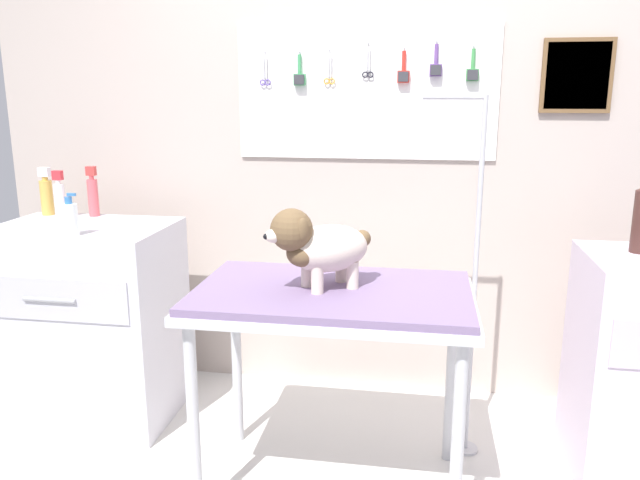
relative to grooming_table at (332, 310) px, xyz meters
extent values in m
cube|color=#B8A89E|center=(0.10, 0.94, 0.41)|extent=(4.00, 0.06, 2.30)
cube|color=white|center=(0.03, 0.90, 0.79)|extent=(1.26, 0.02, 0.64)
cylinder|color=gray|center=(-0.47, 0.89, 0.98)|extent=(0.01, 0.02, 0.01)
cube|color=silver|center=(-0.47, 0.88, 0.91)|extent=(0.01, 0.00, 0.11)
cube|color=silver|center=(-0.46, 0.88, 0.91)|extent=(0.01, 0.00, 0.11)
torus|color=#5A4697|center=(-0.48, 0.88, 0.84)|extent=(0.03, 0.01, 0.03)
torus|color=#5A4697|center=(-0.45, 0.88, 0.84)|extent=(0.03, 0.01, 0.03)
cylinder|color=gray|center=(-0.29, 0.89, 0.98)|extent=(0.01, 0.02, 0.01)
cylinder|color=#3E9458|center=(-0.29, 0.88, 0.93)|extent=(0.02, 0.02, 0.09)
cube|color=#3E9458|center=(-0.29, 0.88, 0.85)|extent=(0.06, 0.02, 0.06)
cube|color=#333338|center=(-0.29, 0.87, 0.85)|extent=(0.05, 0.01, 0.05)
cylinder|color=gray|center=(-0.15, 0.89, 0.99)|extent=(0.01, 0.02, 0.01)
cube|color=silver|center=(-0.15, 0.88, 0.92)|extent=(0.01, 0.00, 0.11)
cube|color=silver|center=(-0.14, 0.88, 0.92)|extent=(0.01, 0.00, 0.11)
torus|color=orange|center=(-0.16, 0.88, 0.84)|extent=(0.03, 0.01, 0.03)
torus|color=orange|center=(-0.13, 0.88, 0.84)|extent=(0.03, 0.01, 0.03)
cylinder|color=gray|center=(0.04, 0.89, 1.02)|extent=(0.01, 0.02, 0.01)
cube|color=silver|center=(0.03, 0.88, 0.95)|extent=(0.01, 0.00, 0.11)
cube|color=silver|center=(0.04, 0.88, 0.95)|extent=(0.01, 0.00, 0.11)
torus|color=black|center=(0.03, 0.88, 0.87)|extent=(0.03, 0.01, 0.03)
torus|color=black|center=(0.05, 0.88, 0.87)|extent=(0.03, 0.01, 0.03)
cylinder|color=gray|center=(0.21, 0.89, 0.99)|extent=(0.01, 0.02, 0.01)
cylinder|color=red|center=(0.21, 0.88, 0.94)|extent=(0.02, 0.02, 0.09)
cube|color=red|center=(0.21, 0.88, 0.86)|extent=(0.06, 0.02, 0.06)
cube|color=#333338|center=(0.21, 0.87, 0.86)|extent=(0.05, 0.01, 0.05)
cylinder|color=gray|center=(0.36, 0.89, 1.02)|extent=(0.01, 0.02, 0.01)
cylinder|color=#644288|center=(0.36, 0.88, 0.97)|extent=(0.02, 0.02, 0.09)
cube|color=#644288|center=(0.36, 0.88, 0.89)|extent=(0.06, 0.02, 0.06)
cube|color=#333338|center=(0.36, 0.87, 0.89)|extent=(0.05, 0.01, 0.05)
cylinder|color=gray|center=(0.53, 0.89, 1.00)|extent=(0.01, 0.02, 0.01)
cylinder|color=#3E8F4A|center=(0.53, 0.88, 0.94)|extent=(0.02, 0.02, 0.09)
cube|color=#3E8F4A|center=(0.53, 0.88, 0.87)|extent=(0.06, 0.02, 0.06)
cube|color=#333338|center=(0.53, 0.87, 0.87)|extent=(0.05, 0.01, 0.05)
cube|color=brown|center=(0.99, 0.90, 0.87)|extent=(0.31, 0.02, 0.33)
cube|color=#A98347|center=(0.99, 0.89, 0.87)|extent=(0.28, 0.01, 0.30)
cylinder|color=#B7B7BC|center=(-0.46, -0.27, -0.36)|extent=(0.04, 0.04, 0.76)
cylinder|color=#B7B7BC|center=(0.46, -0.27, -0.36)|extent=(0.04, 0.04, 0.76)
cylinder|color=#B7B7BC|center=(-0.46, 0.27, -0.36)|extent=(0.04, 0.04, 0.76)
cylinder|color=#B7B7BC|center=(0.46, 0.27, -0.36)|extent=(0.04, 0.04, 0.76)
cube|color=#B7B7BC|center=(0.00, 0.00, 0.04)|extent=(1.05, 0.65, 0.03)
cube|color=slate|center=(0.00, 0.00, 0.07)|extent=(1.01, 0.63, 0.03)
cylinder|color=#B7B7BC|center=(0.54, 0.35, -0.73)|extent=(0.11, 0.11, 0.01)
cylinder|color=#B7B7BC|center=(0.54, 0.35, 0.02)|extent=(0.02, 0.02, 1.52)
cylinder|color=#B7B7BC|center=(0.42, 0.35, 0.77)|extent=(0.24, 0.02, 0.02)
cylinder|color=beige|center=(-0.05, -0.06, 0.13)|extent=(0.05, 0.05, 0.10)
cylinder|color=beige|center=(-0.10, 0.01, 0.13)|extent=(0.05, 0.05, 0.10)
cylinder|color=beige|center=(0.07, 0.02, 0.13)|extent=(0.05, 0.05, 0.10)
cylinder|color=beige|center=(0.02, 0.09, 0.13)|extent=(0.05, 0.05, 0.10)
ellipsoid|color=beige|center=(-0.02, 0.01, 0.23)|extent=(0.36, 0.33, 0.17)
ellipsoid|color=brown|center=(-0.11, -0.05, 0.22)|extent=(0.17, 0.17, 0.10)
sphere|color=brown|center=(-0.14, -0.07, 0.32)|extent=(0.15, 0.15, 0.15)
ellipsoid|color=beige|center=(-0.19, -0.11, 0.30)|extent=(0.09, 0.09, 0.05)
sphere|color=black|center=(-0.22, -0.12, 0.30)|extent=(0.02, 0.02, 0.02)
ellipsoid|color=brown|center=(-0.09, -0.11, 0.33)|extent=(0.06, 0.05, 0.08)
ellipsoid|color=brown|center=(-0.16, -0.01, 0.33)|extent=(0.06, 0.05, 0.08)
sphere|color=brown|center=(0.10, 0.10, 0.26)|extent=(0.07, 0.07, 0.07)
cube|color=silver|center=(-1.23, 0.40, -0.27)|extent=(0.80, 0.56, 0.94)
cube|color=#B7B5C0|center=(-1.23, 0.12, -0.07)|extent=(0.70, 0.01, 0.19)
cylinder|color=#99999E|center=(-1.23, 0.11, -0.07)|extent=(0.24, 0.02, 0.02)
cylinder|color=gold|center=(-1.53, 0.62, 0.28)|extent=(0.06, 0.06, 0.17)
cylinder|color=gold|center=(-1.53, 0.62, 0.38)|extent=(0.03, 0.03, 0.02)
cube|color=silver|center=(-1.53, 0.62, 0.41)|extent=(0.05, 0.03, 0.04)
cylinder|color=#DB555C|center=(-1.29, 0.63, 0.29)|extent=(0.05, 0.05, 0.18)
cylinder|color=#DB555C|center=(-1.29, 0.63, 0.39)|extent=(0.02, 0.02, 0.02)
cube|color=#CC3A36|center=(-1.29, 0.63, 0.42)|extent=(0.05, 0.03, 0.04)
cylinder|color=white|center=(-1.42, 0.56, 0.28)|extent=(0.05, 0.05, 0.17)
cylinder|color=white|center=(-1.42, 0.56, 0.37)|extent=(0.02, 0.02, 0.02)
cube|color=red|center=(-1.42, 0.56, 0.40)|extent=(0.05, 0.03, 0.04)
cylinder|color=white|center=(-1.16, 0.20, 0.26)|extent=(0.07, 0.07, 0.14)
cylinder|color=#3673B6|center=(-1.16, 0.20, 0.35)|extent=(0.03, 0.03, 0.03)
cube|color=#3673B6|center=(-1.14, 0.20, 0.37)|extent=(0.04, 0.01, 0.01)
camera|label=1|loc=(0.31, -2.18, 0.79)|focal=34.88mm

